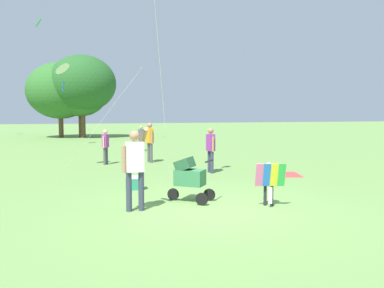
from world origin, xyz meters
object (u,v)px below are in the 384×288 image
object	(u,v)px
person_red_shirt	(150,139)
person_back_turned	(105,144)
picnic_blanket	(281,174)
cooler_box	(135,183)
person_sitting_far	(211,146)
kite_orange_delta	(63,70)
stroller	(189,175)
child_with_butterfly_kite	(269,179)
person_kid_running	(141,136)
person_adult_flyer	(135,163)

from	to	relation	value
person_red_shirt	person_back_turned	xyz separation A→B (m)	(-1.76, -0.23, -0.14)
picnic_blanket	cooler_box	bearing A→B (deg)	-164.80
person_sitting_far	kite_orange_delta	bearing A→B (deg)	155.96
stroller	picnic_blanket	world-z (taller)	stroller
child_with_butterfly_kite	person_kid_running	world-z (taller)	person_kid_running
person_kid_running	picnic_blanket	bearing A→B (deg)	-69.55
person_back_turned	cooler_box	distance (m)	5.43
person_adult_flyer	person_red_shirt	size ratio (longest dim) A/B	1.09
stroller	person_kid_running	bearing A→B (deg)	87.62
stroller	cooler_box	xyz separation A→B (m)	(-1.04, 1.79, -0.43)
person_red_shirt	cooler_box	xyz separation A→B (m)	(-1.27, -5.60, -0.77)
person_adult_flyer	picnic_blanket	bearing A→B (deg)	35.57
person_adult_flyer	stroller	bearing A→B (deg)	23.76
person_red_shirt	picnic_blanket	distance (m)	5.69
kite_orange_delta	cooler_box	xyz separation A→B (m)	(1.95, -4.41, -3.33)
person_red_shirt	cooler_box	distance (m)	5.79
picnic_blanket	cooler_box	size ratio (longest dim) A/B	2.66
stroller	person_kid_running	world-z (taller)	person_kid_running
person_sitting_far	cooler_box	world-z (taller)	person_sitting_far
person_adult_flyer	kite_orange_delta	distance (m)	7.41
person_back_turned	cooler_box	size ratio (longest dim) A/B	3.02
person_adult_flyer	person_sitting_far	xyz separation A→B (m)	(3.07, 4.65, -0.12)
person_adult_flyer	person_kid_running	bearing A→B (deg)	81.92
cooler_box	person_red_shirt	bearing A→B (deg)	77.27
stroller	cooler_box	distance (m)	2.11
kite_orange_delta	person_sitting_far	world-z (taller)	kite_orange_delta
cooler_box	person_kid_running	bearing A→B (deg)	81.53
person_sitting_far	child_with_butterfly_kite	bearing A→B (deg)	-92.11
child_with_butterfly_kite	cooler_box	world-z (taller)	child_with_butterfly_kite
kite_orange_delta	person_sitting_far	distance (m)	5.82
person_kid_running	person_back_turned	bearing A→B (deg)	-112.24
person_red_shirt	picnic_blanket	bearing A→B (deg)	-49.54
child_with_butterfly_kite	person_back_turned	world-z (taller)	person_back_turned
child_with_butterfly_kite	kite_orange_delta	size ratio (longest dim) A/B	0.26
stroller	kite_orange_delta	distance (m)	7.47
child_with_butterfly_kite	stroller	bearing A→B (deg)	151.58
person_adult_flyer	kite_orange_delta	world-z (taller)	kite_orange_delta
person_red_shirt	cooler_box	size ratio (longest dim) A/B	3.56
person_adult_flyer	cooler_box	distance (m)	2.52
person_kid_running	cooler_box	size ratio (longest dim) A/B	2.91
person_sitting_far	stroller	bearing A→B (deg)	-113.41
person_kid_running	person_back_turned	world-z (taller)	person_back_turned
picnic_blanket	person_kid_running	bearing A→B (deg)	110.45
picnic_blanket	cooler_box	world-z (taller)	cooler_box
child_with_butterfly_kite	person_red_shirt	distance (m)	8.37
stroller	person_back_turned	world-z (taller)	person_back_turned
person_kid_running	person_back_turned	xyz separation A→B (m)	(-2.04, -4.98, 0.03)
child_with_butterfly_kite	picnic_blanket	size ratio (longest dim) A/B	0.80
person_sitting_far	picnic_blanket	size ratio (longest dim) A/B	1.26
person_adult_flyer	person_sitting_far	size ratio (longest dim) A/B	1.16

